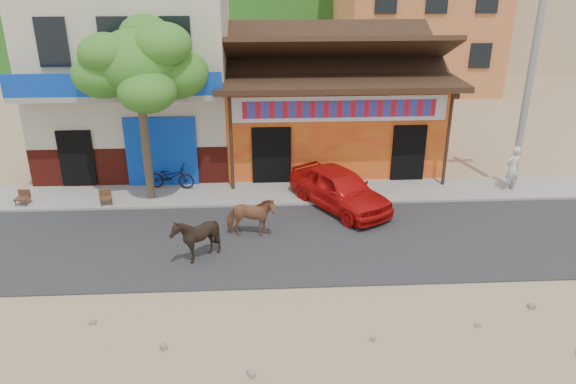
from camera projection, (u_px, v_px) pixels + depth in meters
name	position (u px, v px, depth m)	size (l,w,h in m)	color
ground	(295.00, 289.00, 14.29)	(120.00, 120.00, 0.00)	#9E825B
road	(290.00, 241.00, 16.58)	(60.00, 5.00, 0.04)	#28282B
sidewalk	(284.00, 193.00, 19.78)	(60.00, 2.00, 0.12)	gray
dance_club	(328.00, 115.00, 22.86)	(8.00, 6.00, 3.60)	orange
cafe_building	(138.00, 75.00, 21.82)	(7.00, 6.00, 7.00)	beige
tree	(142.00, 112.00, 18.16)	(3.00, 3.00, 6.00)	#2D721E
utility_pole	(530.00, 76.00, 18.59)	(0.24, 0.24, 8.00)	gray
cow_tan	(251.00, 217.00, 16.64)	(0.67, 1.47, 1.24)	#955C3B
cow_dark	(196.00, 238.00, 15.31)	(1.10, 1.23, 1.36)	black
red_car	(340.00, 188.00, 18.50)	(1.61, 3.99, 1.36)	red
scooter	(171.00, 177.00, 19.91)	(0.58, 1.68, 0.88)	black
pedestrian	(513.00, 169.00, 19.59)	(0.59, 0.39, 1.63)	silver
cafe_chair_left	(21.00, 192.00, 18.61)	(0.41, 0.41, 0.88)	#482B18
cafe_chair_right	(105.00, 192.00, 18.64)	(0.40, 0.40, 0.86)	#4D3219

